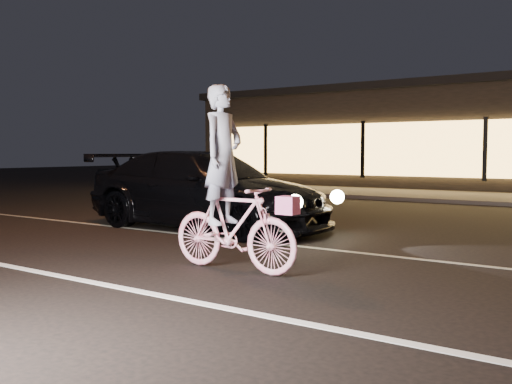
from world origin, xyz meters
The scene contains 7 objects.
ground centered at (0.00, 0.00, 0.00)m, with size 90.00×90.00×0.00m, color black.
lane_stripe_near centered at (0.00, -1.50, 0.00)m, with size 60.00×0.12×0.01m, color silver.
lane_stripe_far centered at (0.00, 2.00, 0.00)m, with size 60.00×0.10×0.01m, color gray.
sidewalk centered at (0.00, 13.00, 0.06)m, with size 30.00×4.00×0.12m, color #383533.
storefront centered at (0.00, 18.97, 2.15)m, with size 25.40×8.42×4.20m.
cyclist centered at (0.28, -0.07, 0.83)m, with size 1.85×0.64×2.33m.
sedan centered at (-2.49, 2.82, 0.76)m, with size 5.31×2.32×1.51m.
Camera 1 is at (4.55, -5.74, 1.49)m, focal length 40.00 mm.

